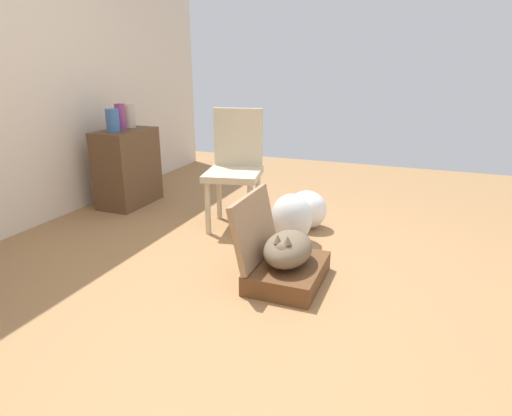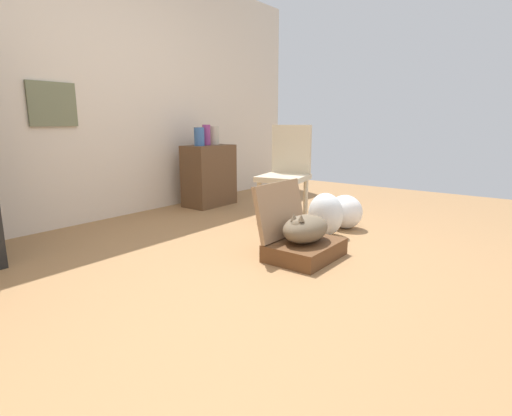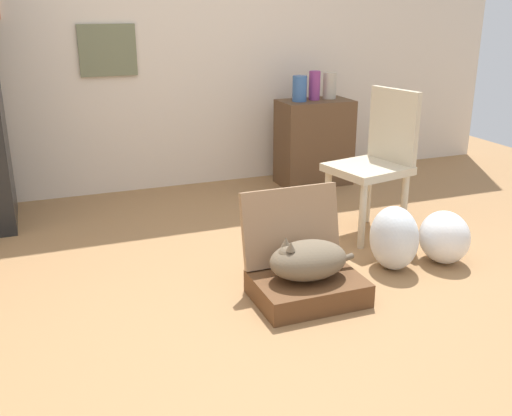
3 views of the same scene
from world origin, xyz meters
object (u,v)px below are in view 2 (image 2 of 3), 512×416
Objects in this scene: plastic_bag_clear at (345,212)px; suitcase_base at (305,250)px; cat at (305,228)px; plastic_bag_white at (325,214)px; vase_tall at (199,137)px; vase_round at (207,135)px; vase_short at (214,135)px; chair at (286,171)px; side_table at (209,176)px.

suitcase_base is at bearing -171.91° from plastic_bag_clear.
plastic_bag_white is (0.63, 0.17, -0.04)m from cat.
vase_tall is at bearing 66.25° from cat.
plastic_bag_white is 1.60× the size of vase_round.
vase_round reaches higher than vase_tall.
vase_short is (1.11, 1.92, 0.75)m from suitcase_base.
vase_round is (0.34, 1.73, 0.63)m from plastic_bag_white.
vase_tall is (0.82, 1.87, 0.58)m from cat.
plastic_bag_white is 0.66m from chair.
vase_round is 1.24m from chair.
vase_round is at bearing -173.24° from vase_short.
plastic_bag_clear is 1.88m from vase_round.
suitcase_base is 0.96m from plastic_bag_clear.
chair is (-0.12, 0.57, 0.35)m from plastic_bag_clear.
side_table is at bearing 89.54° from plastic_bag_clear.
plastic_bag_white reaches higher than suitcase_base.
vase_short is at bearing 59.86° from suitcase_base.
vase_short reaches higher than side_table.
suitcase_base is at bearing -120.14° from vase_short.
side_table is 0.47m from vase_round.
vase_tall is 0.15m from vase_round.
plastic_bag_white reaches higher than cat.
chair reaches higher than vase_short.
vase_tall reaches higher than plastic_bag_clear.
vase_round is at bearing 62.94° from cat.
plastic_bag_white is at bearing -101.30° from side_table.
plastic_bag_white is at bearing -101.14° from vase_round.
plastic_bag_white is 1.87m from vase_round.
suitcase_base is 0.66m from plastic_bag_white.
vase_round reaches higher than side_table.
side_table is 0.48m from vase_short.
chair is at bearing 40.41° from cat.
suitcase_base is at bearing -61.17° from chair.
plastic_bag_white is 0.40× the size of chair.
cat is 2.31× the size of vase_short.
plastic_bag_clear is at bearing -5.63° from plastic_bag_white.
side_table is 1.18m from chair.
plastic_bag_clear is at bearing -90.45° from vase_round.
vase_tall is (-0.13, 1.73, 0.65)m from plastic_bag_clear.
cat is 1.13m from chair.
cat is 1.54× the size of plastic_bag_clear.
side_table reaches higher than plastic_bag_white.
vase_tall is at bearing 94.43° from plastic_bag_clear.
vase_short reaches higher than plastic_bag_white.
plastic_bag_white is (0.62, 0.17, 0.12)m from suitcase_base.
vase_tall is (-0.15, -0.01, 0.45)m from side_table.
vase_tall is (0.82, 1.87, 0.74)m from suitcase_base.
suitcase_base is at bearing -164.97° from plastic_bag_white.
plastic_bag_clear reaches higher than suitcase_base.
plastic_bag_clear is at bearing 8.09° from suitcase_base.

